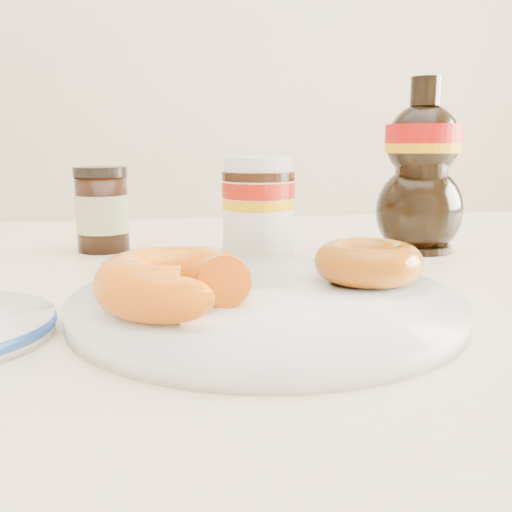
{
  "coord_description": "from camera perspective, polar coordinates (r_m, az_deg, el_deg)",
  "views": [
    {
      "loc": [
        -0.14,
        -0.45,
        0.88
      ],
      "look_at": [
        -0.06,
        0.02,
        0.79
      ],
      "focal_mm": 40.0,
      "sensor_mm": 36.0,
      "label": 1
    }
  ],
  "objects": [
    {
      "name": "plate",
      "position": [
        0.44,
        1.03,
        -4.66
      ],
      "size": [
        0.3,
        0.3,
        0.02
      ],
      "color": "white",
      "rests_on": "dining_table"
    },
    {
      "name": "nutella_jar",
      "position": [
        0.64,
        0.23,
        5.18
      ],
      "size": [
        0.08,
        0.08,
        0.11
      ],
      "rotation": [
        0.0,
        0.0,
        0.23
      ],
      "color": "white",
      "rests_on": "dining_table"
    },
    {
      "name": "syrup_bottle",
      "position": [
        0.71,
        16.23,
        8.6
      ],
      "size": [
        0.11,
        0.1,
        0.2
      ],
      "primitive_type": null,
      "rotation": [
        0.0,
        0.0,
        -0.12
      ],
      "color": "black",
      "rests_on": "dining_table"
    },
    {
      "name": "dark_jar",
      "position": [
        0.72,
        -15.13,
        4.44
      ],
      "size": [
        0.06,
        0.06,
        0.1
      ],
      "rotation": [
        0.0,
        0.0,
        0.26
      ],
      "color": "black",
      "rests_on": "dining_table"
    },
    {
      "name": "donut_bitten",
      "position": [
        0.4,
        -8.23,
        -2.58
      ],
      "size": [
        0.12,
        0.12,
        0.04
      ],
      "primitive_type": "torus",
      "rotation": [
        0.0,
        0.0,
        -0.09
      ],
      "color": "orange",
      "rests_on": "plate"
    },
    {
      "name": "dining_table",
      "position": [
        0.61,
        4.52,
        -9.38
      ],
      "size": [
        1.4,
        0.9,
        0.75
      ],
      "color": "beige",
      "rests_on": "ground"
    },
    {
      "name": "donut_whole",
      "position": [
        0.49,
        11.15,
        -0.56
      ],
      "size": [
        0.12,
        0.12,
        0.03
      ],
      "primitive_type": "torus",
      "rotation": [
        0.0,
        0.0,
        -0.42
      ],
      "color": "#935C09",
      "rests_on": "plate"
    }
  ]
}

